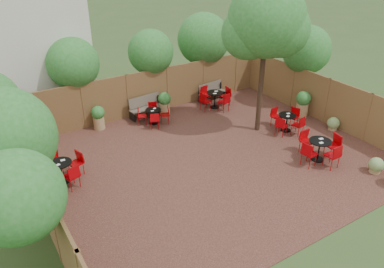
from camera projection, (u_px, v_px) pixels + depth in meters
ground at (211, 160)px, 14.21m from camera, size 80.00×80.00×0.00m
courtyard_paving at (211, 160)px, 14.21m from camera, size 12.00×10.00×0.02m
fence_back at (149, 92)px, 17.48m from camera, size 12.00×0.08×2.00m
fence_left at (38, 189)px, 10.91m from camera, size 0.08×10.00×2.00m
fence_right at (327, 101)px, 16.59m from camera, size 0.08×10.00×2.00m
neighbour_building at (16, 24)px, 16.20m from camera, size 5.00×4.00×8.00m
overhang_foliage at (133, 76)px, 14.27m from camera, size 15.53×10.59×2.64m
courtyard_tree at (266, 24)px, 14.31m from camera, size 2.98×2.91×6.01m
park_bench_left at (146, 106)px, 17.26m from camera, size 1.59×0.65×0.96m
park_bench_right at (211, 92)px, 18.97m from camera, size 1.47×0.64×0.88m
bistro_tables at (215, 129)px, 15.42m from camera, size 10.53×7.49×0.91m
planters at (163, 113)px, 16.38m from camera, size 11.87×4.29×1.18m
low_shrubs at (376, 160)px, 13.60m from camera, size 2.05×4.49×0.73m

